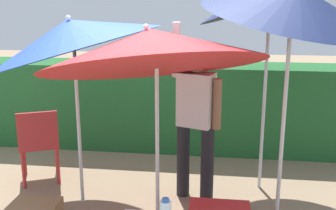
% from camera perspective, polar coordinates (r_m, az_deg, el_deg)
% --- Properties ---
extents(hedge_row, '(8.00, 0.70, 1.21)m').
position_cam_1_polar(hedge_row, '(5.94, 2.24, -0.19)').
color(hedge_row, '#23602D').
rests_on(hedge_row, ground_plane).
extents(umbrella_orange, '(1.58, 1.54, 2.46)m').
position_cam_1_polar(umbrella_orange, '(3.69, 16.84, 13.25)').
color(umbrella_orange, silver).
rests_on(umbrella_orange, ground_plane).
extents(umbrella_yellow, '(1.76, 1.74, 2.19)m').
position_cam_1_polar(umbrella_yellow, '(4.16, -13.05, 9.26)').
color(umbrella_yellow, silver).
rests_on(umbrella_yellow, ground_plane).
extents(umbrella_navy, '(2.04, 1.98, 2.22)m').
position_cam_1_polar(umbrella_navy, '(3.60, -2.28, 7.69)').
color(umbrella_navy, silver).
rests_on(umbrella_navy, ground_plane).
extents(person_vendor, '(0.55, 0.33, 1.88)m').
position_cam_1_polar(person_vendor, '(4.35, 3.81, -1.37)').
color(person_vendor, black).
rests_on(person_vendor, ground_plane).
extents(chair_plastic, '(0.58, 0.58, 0.89)m').
position_cam_1_polar(chair_plastic, '(5.06, -17.21, -4.70)').
color(chair_plastic, '#B72D2D').
rests_on(chair_plastic, ground_plane).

